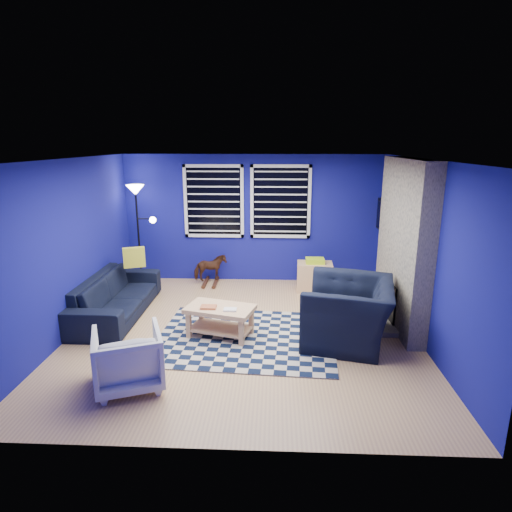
{
  "coord_description": "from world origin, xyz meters",
  "views": [
    {
      "loc": [
        0.45,
        -5.8,
        2.73
      ],
      "look_at": [
        0.17,
        0.3,
        1.09
      ],
      "focal_mm": 30.0,
      "sensor_mm": 36.0,
      "label": 1
    }
  ],
  "objects_px": {
    "cabinet": "(314,276)",
    "floor_lamp": "(137,204)",
    "tv": "(385,217)",
    "armchair_bent": "(128,359)",
    "rocking_horse": "(210,268)",
    "coffee_table": "(220,315)",
    "sofa": "(116,296)",
    "armchair_big": "(348,312)"
  },
  "relations": [
    {
      "from": "armchair_big",
      "to": "armchair_bent",
      "type": "relative_size",
      "value": 1.76
    },
    {
      "from": "coffee_table",
      "to": "cabinet",
      "type": "height_order",
      "value": "cabinet"
    },
    {
      "from": "coffee_table",
      "to": "cabinet",
      "type": "xyz_separation_m",
      "value": [
        1.52,
        2.04,
        -0.05
      ]
    },
    {
      "from": "tv",
      "to": "floor_lamp",
      "type": "relative_size",
      "value": 0.51
    },
    {
      "from": "armchair_bent",
      "to": "floor_lamp",
      "type": "height_order",
      "value": "floor_lamp"
    },
    {
      "from": "cabinet",
      "to": "floor_lamp",
      "type": "distance_m",
      "value": 3.58
    },
    {
      "from": "sofa",
      "to": "cabinet",
      "type": "distance_m",
      "value": 3.55
    },
    {
      "from": "armchair_bent",
      "to": "coffee_table",
      "type": "bearing_deg",
      "value": -144.61
    },
    {
      "from": "coffee_table",
      "to": "armchair_big",
      "type": "bearing_deg",
      "value": -1.63
    },
    {
      "from": "tv",
      "to": "sofa",
      "type": "xyz_separation_m",
      "value": [
        -4.55,
        -1.42,
        -1.08
      ]
    },
    {
      "from": "sofa",
      "to": "cabinet",
      "type": "height_order",
      "value": "sofa"
    },
    {
      "from": "sofa",
      "to": "coffee_table",
      "type": "distance_m",
      "value": 1.92
    },
    {
      "from": "armchair_big",
      "to": "coffee_table",
      "type": "relative_size",
      "value": 1.26
    },
    {
      "from": "armchair_big",
      "to": "floor_lamp",
      "type": "distance_m",
      "value": 4.41
    },
    {
      "from": "sofa",
      "to": "armchair_bent",
      "type": "height_order",
      "value": "armchair_bent"
    },
    {
      "from": "rocking_horse",
      "to": "armchair_bent",
      "type": "bearing_deg",
      "value": 149.19
    },
    {
      "from": "sofa",
      "to": "rocking_horse",
      "type": "xyz_separation_m",
      "value": [
        1.29,
        1.59,
        0.01
      ]
    },
    {
      "from": "rocking_horse",
      "to": "coffee_table",
      "type": "relative_size",
      "value": 0.59
    },
    {
      "from": "armchair_bent",
      "to": "coffee_table",
      "type": "relative_size",
      "value": 0.72
    },
    {
      "from": "armchair_big",
      "to": "rocking_horse",
      "type": "bearing_deg",
      "value": -123.03
    },
    {
      "from": "tv",
      "to": "armchair_bent",
      "type": "bearing_deg",
      "value": -136.29
    },
    {
      "from": "armchair_big",
      "to": "coffee_table",
      "type": "xyz_separation_m",
      "value": [
        -1.81,
        0.05,
        -0.11
      ]
    },
    {
      "from": "cabinet",
      "to": "armchair_bent",
      "type": "bearing_deg",
      "value": -122.76
    },
    {
      "from": "sofa",
      "to": "tv",
      "type": "bearing_deg",
      "value": -72.7
    },
    {
      "from": "floor_lamp",
      "to": "cabinet",
      "type": "bearing_deg",
      "value": -2.81
    },
    {
      "from": "armchair_big",
      "to": "cabinet",
      "type": "relative_size",
      "value": 2.0
    },
    {
      "from": "armchair_bent",
      "to": "tv",
      "type": "bearing_deg",
      "value": -157.62
    },
    {
      "from": "tv",
      "to": "coffee_table",
      "type": "distance_m",
      "value": 3.66
    },
    {
      "from": "armchair_bent",
      "to": "rocking_horse",
      "type": "height_order",
      "value": "armchair_bent"
    },
    {
      "from": "floor_lamp",
      "to": "sofa",
      "type": "bearing_deg",
      "value": -88.9
    },
    {
      "from": "sofa",
      "to": "armchair_bent",
      "type": "bearing_deg",
      "value": -156.6
    },
    {
      "from": "coffee_table",
      "to": "cabinet",
      "type": "distance_m",
      "value": 2.54
    },
    {
      "from": "coffee_table",
      "to": "floor_lamp",
      "type": "height_order",
      "value": "floor_lamp"
    },
    {
      "from": "armchair_big",
      "to": "floor_lamp",
      "type": "bearing_deg",
      "value": -108.99
    },
    {
      "from": "cabinet",
      "to": "coffee_table",
      "type": "bearing_deg",
      "value": -124.12
    },
    {
      "from": "sofa",
      "to": "armchair_bent",
      "type": "xyz_separation_m",
      "value": [
        0.9,
        -2.07,
        0.02
      ]
    },
    {
      "from": "armchair_bent",
      "to": "floor_lamp",
      "type": "bearing_deg",
      "value": -96.69
    },
    {
      "from": "floor_lamp",
      "to": "armchair_big",
      "type": "bearing_deg",
      "value": -31.92
    },
    {
      "from": "sofa",
      "to": "armchair_big",
      "type": "height_order",
      "value": "armchair_big"
    },
    {
      "from": "coffee_table",
      "to": "floor_lamp",
      "type": "distance_m",
      "value": 3.12
    },
    {
      "from": "coffee_table",
      "to": "cabinet",
      "type": "relative_size",
      "value": 1.59
    },
    {
      "from": "tv",
      "to": "armchair_big",
      "type": "height_order",
      "value": "tv"
    }
  ]
}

